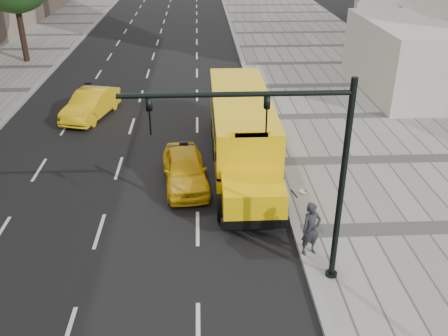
{
  "coord_description": "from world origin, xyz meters",
  "views": [
    {
      "loc": [
        2.7,
        -20.05,
        10.0
      ],
      "look_at": [
        3.5,
        -4.0,
        1.9
      ],
      "focal_mm": 40.0,
      "sensor_mm": 36.0,
      "label": 1
    }
  ],
  "objects_px": {
    "school_bus": "(242,125)",
    "taxi_near": "(185,169)",
    "traffic_signal": "(294,161)",
    "pedestrian": "(311,229)",
    "taxi_far": "(91,104)"
  },
  "relations": [
    {
      "from": "school_bus",
      "to": "taxi_near",
      "type": "xyz_separation_m",
      "value": [
        -2.5,
        -2.17,
        -1.04
      ]
    },
    {
      "from": "school_bus",
      "to": "traffic_signal",
      "type": "height_order",
      "value": "traffic_signal"
    },
    {
      "from": "school_bus",
      "to": "pedestrian",
      "type": "height_order",
      "value": "school_bus"
    },
    {
      "from": "taxi_near",
      "to": "taxi_far",
      "type": "distance_m",
      "value": 9.75
    },
    {
      "from": "school_bus",
      "to": "taxi_far",
      "type": "relative_size",
      "value": 2.51
    },
    {
      "from": "taxi_near",
      "to": "traffic_signal",
      "type": "bearing_deg",
      "value": -69.66
    },
    {
      "from": "school_bus",
      "to": "taxi_near",
      "type": "relative_size",
      "value": 2.71
    },
    {
      "from": "school_bus",
      "to": "traffic_signal",
      "type": "relative_size",
      "value": 1.81
    },
    {
      "from": "pedestrian",
      "to": "school_bus",
      "type": "bearing_deg",
      "value": 82.74
    },
    {
      "from": "pedestrian",
      "to": "traffic_signal",
      "type": "height_order",
      "value": "traffic_signal"
    },
    {
      "from": "taxi_near",
      "to": "taxi_far",
      "type": "height_order",
      "value": "taxi_far"
    },
    {
      "from": "taxi_far",
      "to": "pedestrian",
      "type": "height_order",
      "value": "pedestrian"
    },
    {
      "from": "traffic_signal",
      "to": "pedestrian",
      "type": "bearing_deg",
      "value": 50.72
    },
    {
      "from": "taxi_far",
      "to": "taxi_near",
      "type": "bearing_deg",
      "value": -40.96
    },
    {
      "from": "taxi_far",
      "to": "school_bus",
      "type": "bearing_deg",
      "value": -21.55
    }
  ]
}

